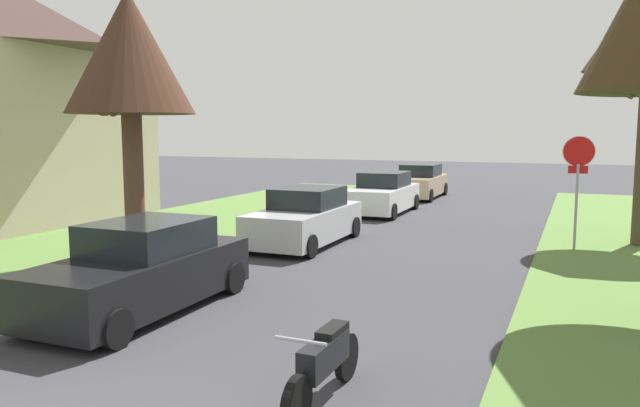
# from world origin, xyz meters

# --- Properties ---
(stop_sign_far) EXTENTS (0.81, 0.25, 2.97)m
(stop_sign_far) POSITION_xyz_m (4.50, 14.47, 2.20)
(stop_sign_far) COLOR #9EA0A5
(stop_sign_far) RESTS_ON grass_verge_right
(street_tree_left_mid_a) EXTENTS (2.86, 2.86, 6.22)m
(street_tree_left_mid_a) POSITION_xyz_m (-4.84, 8.45, 4.79)
(street_tree_left_mid_a) COLOR brown
(street_tree_left_mid_a) RESTS_ON grass_verge_left
(parked_sedan_black) EXTENTS (1.97, 4.42, 1.57)m
(parked_sedan_black) POSITION_xyz_m (-2.43, 5.74, 0.72)
(parked_sedan_black) COLOR black
(parked_sedan_black) RESTS_ON ground
(parked_sedan_silver) EXTENTS (1.97, 4.42, 1.57)m
(parked_sedan_silver) POSITION_xyz_m (-2.41, 12.61, 0.72)
(parked_sedan_silver) COLOR #BCBCC1
(parked_sedan_silver) RESTS_ON ground
(parked_sedan_white) EXTENTS (1.97, 4.42, 1.57)m
(parked_sedan_white) POSITION_xyz_m (-2.35, 19.66, 0.72)
(parked_sedan_white) COLOR white
(parked_sedan_white) RESTS_ON ground
(parked_sedan_tan) EXTENTS (1.97, 4.42, 1.57)m
(parked_sedan_tan) POSITION_xyz_m (-2.36, 25.53, 0.72)
(parked_sedan_tan) COLOR tan
(parked_sedan_tan) RESTS_ON ground
(parked_motorcycle) EXTENTS (0.60, 2.05, 0.97)m
(parked_motorcycle) POSITION_xyz_m (1.91, 3.64, 0.48)
(parked_motorcycle) COLOR black
(parked_motorcycle) RESTS_ON ground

